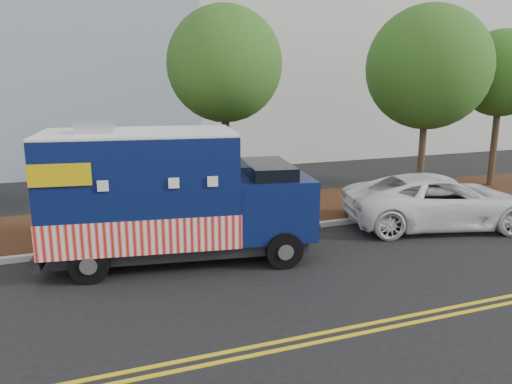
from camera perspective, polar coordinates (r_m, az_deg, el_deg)
name	(u,v)px	position (r m, az deg, el deg)	size (l,w,h in m)	color
ground	(246,253)	(13.16, -1.17, -6.97)	(120.00, 120.00, 0.00)	black
curb	(230,235)	(14.39, -3.03, -4.90)	(120.00, 0.18, 0.15)	#9E9E99
mulch_strip	(210,216)	(16.32, -5.27, -2.76)	(120.00, 4.00, 0.15)	#321E0E
centerline_near	(328,332)	(9.44, 8.21, -15.56)	(120.00, 0.10, 0.01)	gold
centerline_far	(335,339)	(9.25, 8.98, -16.23)	(120.00, 0.10, 0.01)	gold
tree_b	(225,65)	(16.04, -3.60, 14.33)	(3.61, 3.61, 6.69)	#38281C
tree_c	(428,68)	(20.05, 19.07, 13.28)	(4.56, 4.56, 7.12)	#38281C
tree_d	(502,74)	(22.31, 26.26, 12.04)	(3.38, 3.38, 6.33)	#38281C
sign_post	(56,208)	(13.86, -21.85, -1.70)	(0.06, 0.06, 2.40)	#473828
food_truck	(166,199)	(12.41, -10.28, -0.82)	(6.88, 3.42, 3.48)	black
white_car	(439,201)	(16.24, 20.23, -0.96)	(2.65, 5.74, 1.60)	white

